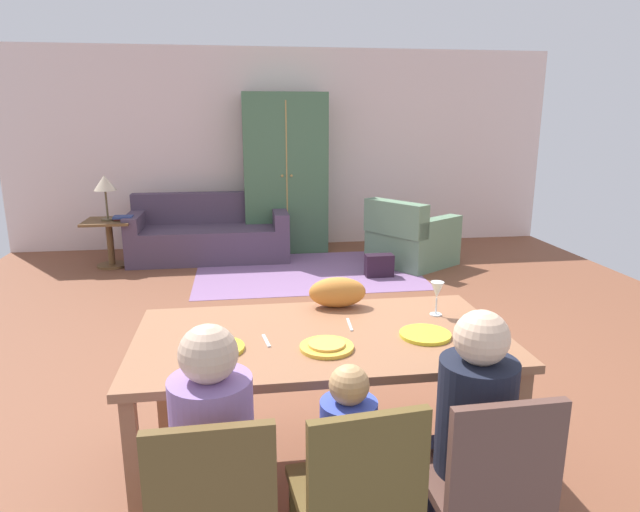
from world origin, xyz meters
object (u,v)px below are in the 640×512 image
Objects in this scene: dining_chair_man at (214,508)px; couch at (210,235)px; cat at (337,292)px; handbag at (379,266)px; plate_near_child at (327,347)px; book_upper at (123,217)px; person_man at (215,471)px; dining_chair_woman at (488,481)px; book_lower at (125,218)px; person_woman at (469,449)px; dining_table at (321,347)px; armchair at (410,239)px; armoire at (285,173)px; dining_chair_child at (358,494)px; person_child at (345,479)px; wine_glass at (437,292)px; side_table at (110,236)px; plate_near_man at (217,348)px; table_lamp at (105,185)px; plate_near_woman at (425,335)px.

dining_chair_man reaches higher than couch.
dining_chair_man is 1.44m from cat.
plate_near_child is at bearing -108.02° from handbag.
dining_chair_man is (-0.50, -0.67, -0.28)m from plate_near_child.
person_man is at bearing -75.65° from book_upper.
plate_near_child is 0.88m from dining_chair_woman.
person_woman is at bearing -65.79° from book_lower.
armchair is (1.69, 3.94, -0.37)m from dining_table.
armoire is (0.09, 4.57, 0.20)m from cat.
plate_near_child is 3.89m from handbag.
dining_chair_man and dining_chair_child have the same top height.
person_child is 5.35m from book_lower.
person_man reaches higher than handbag.
dining_table is 0.71m from wine_glass.
side_table is (-1.46, 5.04, -0.14)m from person_man.
plate_near_man is at bearing -115.17° from handbag.
armchair is at bearing -6.71° from table_lamp.
cat is at bearing 68.93° from dining_table.
dining_chair_man is (-0.50, -0.85, -0.20)m from dining_table.
dining_chair_child is at bearing -71.19° from book_lower.
dining_chair_man is at bearing -89.17° from person_man.
book_lower is (-1.27, 5.22, 0.10)m from dining_chair_man.
handbag is at bearing 74.74° from dining_chair_child.
couch reaches higher than plate_near_child.
dining_chair_child is 0.44× the size of couch.
cat reaches higher than book_upper.
plate_near_man is 0.13× the size of couch.
armchair is (2.47, -0.69, 0.02)m from couch.
plate_near_man is 1.00× the size of plate_near_child.
dining_chair_woman is (0.00, -0.75, -0.28)m from plate_near_woman.
armoire reaches higher than plate_near_man.
table_lamp is at bearing -178.11° from book_lower.
dining_chair_child is 5.53m from couch.
dining_chair_man is 1.00× the size of dining_chair_woman.
wine_glass is 0.09× the size of couch.
dining_chair_child is 0.94× the size of person_child.
cat is 0.27× the size of armchair.
armoire reaches higher than person_child.
wine_glass is 1.60m from dining_chair_man.
side_table is at bearing 110.72° from dining_chair_child.
dining_table is at bearing 53.43° from person_man.
person_woman is 5.04× the size of book_upper.
cat is at bearing 81.84° from person_child.
dining_chair_man is (-1.15, -1.03, -0.40)m from wine_glass.
side_table is 2.64× the size of book_lower.
person_woman is at bearing -87.33° from armoire.
book_upper is (-1.00, -0.31, 0.32)m from couch.
person_man is at bearing -97.44° from armoire.
dining_table is 0.87m from dining_chair_child.
couch is at bearing 17.07° from book_upper.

